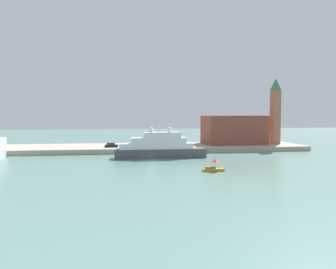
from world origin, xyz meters
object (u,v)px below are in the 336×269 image
object	(u,v)px
large_yacht	(159,148)
person_figure	(122,144)
harbor_building	(233,130)
small_motorboat	(214,167)
bell_tower	(275,108)
parked_car	(111,145)
mooring_bollard	(158,147)

from	to	relation	value
large_yacht	person_figure	distance (m)	21.75
harbor_building	large_yacht	bearing A→B (deg)	-142.10
small_motorboat	person_figure	world-z (taller)	person_figure
large_yacht	harbor_building	bearing A→B (deg)	37.90
small_motorboat	person_figure	xyz separation A→B (m)	(-19.42, 43.28, 1.30)
harbor_building	person_figure	size ratio (longest dim) A/B	12.87
bell_tower	small_motorboat	bearing A→B (deg)	-128.20
harbor_building	person_figure	xyz separation A→B (m)	(-40.14, -4.06, -4.39)
parked_car	harbor_building	bearing A→B (deg)	8.47
harbor_building	mooring_bollard	bearing A→B (deg)	-157.57
harbor_building	mooring_bollard	world-z (taller)	harbor_building
small_motorboat	mooring_bollard	distance (m)	36.35
mooring_bollard	parked_car	bearing A→B (deg)	159.76
harbor_building	parked_car	size ratio (longest dim) A/B	4.89
large_yacht	bell_tower	world-z (taller)	bell_tower
harbor_building	parked_car	distance (m)	44.34
bell_tower	parked_car	xyz separation A→B (m)	(-58.92, -4.92, -12.28)
bell_tower	mooring_bollard	bearing A→B (deg)	-166.82
small_motorboat	harbor_building	size ratio (longest dim) A/B	0.22
person_figure	mooring_bollard	size ratio (longest dim) A/B	2.41
person_figure	mooring_bollard	xyz separation A→B (m)	(11.24, -7.87, -0.41)
large_yacht	small_motorboat	bearing A→B (deg)	-69.49
small_motorboat	parked_car	distance (m)	46.84
large_yacht	harbor_building	distance (m)	37.91
bell_tower	mooring_bollard	distance (m)	47.09
parked_car	person_figure	distance (m)	4.25
small_motorboat	mooring_bollard	xyz separation A→B (m)	(-8.18, 35.41, 0.89)
small_motorboat	mooring_bollard	world-z (taller)	small_motorboat
harbor_building	parked_car	xyz separation A→B (m)	(-43.63, -6.50, -4.51)
small_motorboat	person_figure	distance (m)	47.45
large_yacht	mooring_bollard	bearing A→B (deg)	85.65
large_yacht	bell_tower	bearing A→B (deg)	25.61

